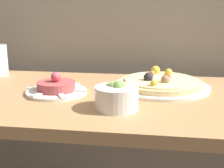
% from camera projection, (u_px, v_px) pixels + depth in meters
% --- Properties ---
extents(dining_table, '(1.37, 0.62, 0.80)m').
position_uv_depth(dining_table, '(104.00, 129.00, 1.07)').
color(dining_table, '#AD7F51').
rests_on(dining_table, ground_plane).
extents(pizza_plate, '(0.35, 0.35, 0.06)m').
position_uv_depth(pizza_plate, '(160.00, 83.00, 1.12)').
color(pizza_plate, silver).
rests_on(pizza_plate, dining_table).
extents(tartare_plate, '(0.21, 0.20, 0.07)m').
position_uv_depth(tartare_plate, '(56.00, 88.00, 1.05)').
color(tartare_plate, silver).
rests_on(tartare_plate, dining_table).
extents(small_bowl, '(0.13, 0.13, 0.08)m').
position_uv_depth(small_bowl, '(117.00, 96.00, 0.89)').
color(small_bowl, silver).
rests_on(small_bowl, dining_table).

